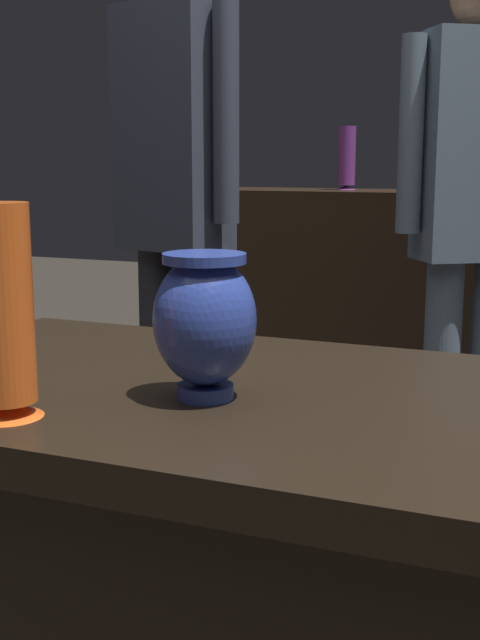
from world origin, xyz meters
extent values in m
cube|color=black|center=(0.00, 0.00, 0.78)|extent=(1.20, 0.64, 0.05)
cube|color=black|center=(0.00, 2.20, 0.47)|extent=(2.60, 0.40, 0.95)
cube|color=black|center=(0.00, 2.20, 0.97)|extent=(2.60, 0.40, 0.04)
cylinder|color=#2D429E|center=(-0.07, -0.07, 0.81)|extent=(0.07, 0.07, 0.02)
ellipsoid|color=#2D429E|center=(-0.07, -0.07, 0.90)|extent=(0.13, 0.13, 0.17)
cylinder|color=#2D429E|center=(-0.07, -0.07, 0.98)|extent=(0.11, 0.11, 0.01)
cone|color=#E55B1E|center=(-0.26, -0.23, 0.81)|extent=(0.09, 0.09, 0.02)
cylinder|color=#E55B1E|center=(-0.26, -0.23, 0.94)|extent=(0.07, 0.07, 0.24)
cone|color=red|center=(0.00, 2.19, 1.00)|extent=(0.08, 0.08, 0.02)
cylinder|color=red|center=(0.00, 2.19, 1.11)|extent=(0.06, 0.06, 0.21)
cone|color=#7A388E|center=(-0.52, 2.25, 1.00)|extent=(0.08, 0.08, 0.02)
cylinder|color=#7A388E|center=(-0.52, 2.25, 1.12)|extent=(0.07, 0.07, 0.23)
cylinder|color=slate|center=(0.01, 1.46, 0.41)|extent=(0.11, 0.11, 0.82)
cube|color=slate|center=(0.07, 1.50, 1.14)|extent=(0.37, 0.33, 0.65)
cylinder|color=slate|center=(-0.10, 1.39, 1.17)|extent=(0.07, 0.07, 0.55)
cylinder|color=#232328|center=(-0.64, 1.09, 0.43)|extent=(0.11, 0.11, 0.85)
cylinder|color=#232328|center=(-0.79, 1.14, 0.43)|extent=(0.11, 0.11, 0.85)
cube|color=#333847|center=(-0.71, 1.12, 1.19)|extent=(0.36, 0.27, 0.68)
cylinder|color=#333847|center=(-0.52, 1.05, 1.22)|extent=(0.07, 0.07, 0.57)
cylinder|color=#333847|center=(-0.90, 1.18, 1.22)|extent=(0.07, 0.07, 0.57)
camera|label=1|loc=(0.37, -1.01, 1.10)|focal=46.44mm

